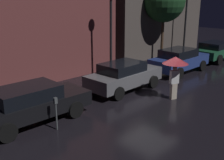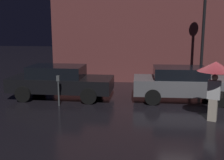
# 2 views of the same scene
# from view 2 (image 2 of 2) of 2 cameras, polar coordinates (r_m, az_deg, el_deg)

# --- Properties ---
(ground_plane) EXTENTS (60.00, 60.00, 0.00)m
(ground_plane) POSITION_cam_2_polar(r_m,az_deg,el_deg) (11.16, 16.40, -5.98)
(ground_plane) COLOR black
(building_facade_left) EXTENTS (9.81, 3.00, 8.15)m
(building_facade_left) POSITION_cam_2_polar(r_m,az_deg,el_deg) (17.03, 5.73, 14.09)
(building_facade_left) COLOR brown
(building_facade_left) RESTS_ON ground
(parked_car_black) EXTENTS (4.54, 1.94, 1.44)m
(parked_car_black) POSITION_cam_2_polar(r_m,az_deg,el_deg) (12.60, -10.50, -0.17)
(parked_car_black) COLOR black
(parked_car_black) RESTS_ON ground
(parked_car_grey) EXTENTS (4.25, 1.91, 1.45)m
(parked_car_grey) POSITION_cam_2_polar(r_m,az_deg,el_deg) (12.31, 14.13, -0.60)
(parked_car_grey) COLOR slate
(parked_car_grey) RESTS_ON ground
(pedestrian_with_umbrella) EXTENTS (1.18, 1.18, 2.03)m
(pedestrian_with_umbrella) POSITION_cam_2_polar(r_m,az_deg,el_deg) (9.81, 20.26, 1.48)
(pedestrian_with_umbrella) COLOR beige
(pedestrian_with_umbrella) RESTS_ON ground
(parking_meter) EXTENTS (0.12, 0.10, 1.23)m
(parking_meter) POSITION_cam_2_polar(r_m,az_deg,el_deg) (11.34, -10.84, -1.45)
(parking_meter) COLOR #4C5154
(parking_meter) RESTS_ON ground
(street_lamp_near) EXTENTS (0.48, 0.48, 4.91)m
(street_lamp_near) POSITION_cam_2_polar(r_m,az_deg,el_deg) (14.35, 18.22, 12.26)
(street_lamp_near) COLOR black
(street_lamp_near) RESTS_ON ground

